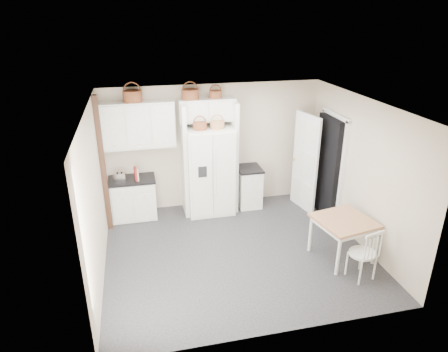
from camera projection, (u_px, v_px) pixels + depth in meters
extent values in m
plane|color=black|center=(236.00, 251.00, 7.06)|extent=(4.50, 4.50, 0.00)
plane|color=white|center=(238.00, 106.00, 6.06)|extent=(4.50, 4.50, 0.00)
plane|color=#C2AE93|center=(213.00, 146.00, 8.36)|extent=(4.50, 0.00, 4.50)
plane|color=#C2AE93|center=(95.00, 197.00, 6.09)|extent=(0.00, 4.00, 4.00)
plane|color=#C2AE93|center=(361.00, 172.00, 7.02)|extent=(0.00, 4.00, 4.00)
cube|color=white|center=(210.00, 170.00, 8.16)|extent=(0.94, 0.75, 1.81)
cube|color=silver|center=(134.00, 199.00, 8.08)|extent=(0.87, 0.55, 0.81)
cube|color=silver|center=(249.00, 187.00, 8.57)|extent=(0.47, 0.57, 0.83)
cube|color=#995936|center=(342.00, 238.00, 6.76)|extent=(1.02, 1.02, 0.73)
cube|color=silver|center=(362.00, 253.00, 6.21)|extent=(0.52, 0.49, 0.89)
cube|color=black|center=(132.00, 180.00, 7.91)|extent=(0.91, 0.59, 0.04)
cube|color=black|center=(249.00, 169.00, 8.41)|extent=(0.51, 0.61, 0.04)
cube|color=silver|center=(120.00, 177.00, 7.78)|extent=(0.26, 0.18, 0.17)
cube|color=maroon|center=(136.00, 174.00, 7.80)|extent=(0.06, 0.18, 0.26)
cube|color=beige|center=(137.00, 174.00, 7.81)|extent=(0.06, 0.16, 0.24)
cylinder|color=maroon|center=(132.00, 96.00, 7.44)|extent=(0.36, 0.36, 0.21)
cylinder|color=maroon|center=(190.00, 94.00, 7.67)|extent=(0.34, 0.34, 0.19)
cylinder|color=maroon|center=(215.00, 94.00, 7.78)|extent=(0.25, 0.25, 0.14)
cylinder|color=maroon|center=(200.00, 126.00, 7.66)|extent=(0.27, 0.27, 0.15)
cylinder|color=#94552D|center=(217.00, 125.00, 7.73)|extent=(0.28, 0.28, 0.15)
cube|color=silver|center=(138.00, 125.00, 7.66)|extent=(1.40, 0.34, 0.90)
cube|color=silver|center=(207.00, 110.00, 7.86)|extent=(1.12, 0.34, 0.45)
cube|color=silver|center=(184.00, 160.00, 8.01)|extent=(0.08, 0.60, 2.30)
cube|color=silver|center=(233.00, 157.00, 8.22)|extent=(0.08, 0.60, 2.30)
cube|color=#3B2614|center=(103.00, 166.00, 7.32)|extent=(0.09, 0.09, 2.60)
cube|color=black|center=(329.00, 167.00, 8.01)|extent=(0.18, 0.85, 2.05)
cube|color=white|center=(305.00, 163.00, 8.24)|extent=(0.21, 0.79, 2.05)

